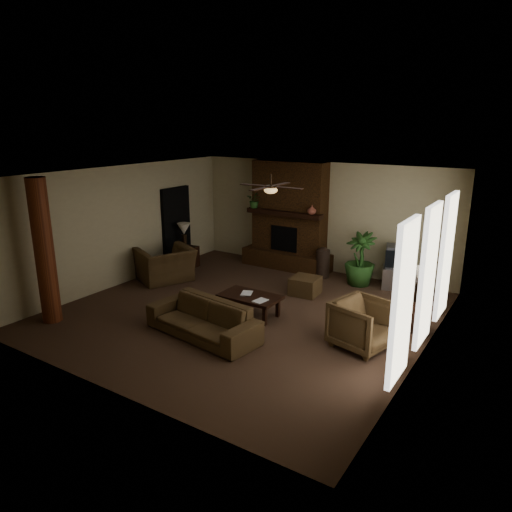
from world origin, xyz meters
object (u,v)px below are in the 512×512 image
Objects in this scene: armchair_right at (363,322)px; coffee_table at (250,298)px; floor_vase at (323,260)px; lamp_right at (420,278)px; log_column at (44,252)px; ottoman at (305,286)px; lamp_left at (184,231)px; sofa at (203,313)px; floor_plant at (359,270)px; side_table_right at (416,315)px; tv_stand at (401,278)px; armchair_left at (165,259)px; side_table_left at (187,257)px.

coffee_table is (-2.39, 0.12, -0.09)m from armchair_right.
lamp_right is (2.80, -1.86, 0.57)m from floor_vase.
ottoman is at bearing 48.76° from log_column.
ottoman is 3.74m from lamp_left.
sofa is at bearing -101.36° from ottoman.
armchair_right is 0.73× the size of floor_plant.
side_table_right is at bearing 20.82° from coffee_table.
ottoman is at bearing 168.66° from lamp_right.
log_column is 4.31× the size of lamp_right.
coffee_table is (3.12, 2.31, -1.03)m from log_column.
coffee_table is 0.94× the size of floor_plant.
sofa is at bearing -134.10° from tv_stand.
floor_vase reaches higher than floor_plant.
floor_vase is at bearing 98.38° from ottoman.
lamp_left reaches higher than tv_stand.
tv_stand is at bearing 16.36° from floor_plant.
log_column reaches higher than side_table_right.
floor_plant is (0.78, 1.29, 0.16)m from ottoman.
armchair_left reaches higher than armchair_right.
coffee_table is 2.00× the size of ottoman.
log_column reaches higher than lamp_right.
floor_vase is (0.39, 4.26, 0.00)m from sofa.
side_table_left is at bearing 177.63° from ottoman.
lamp_right reaches higher than armchair_right.
floor_vase is at bearing 145.96° from side_table_right.
side_table_right is (3.19, 2.37, -0.16)m from sofa.
lamp_left is (-3.27, 1.80, 0.63)m from coffee_table.
floor_plant is at bearing 68.63° from coffee_table.
sofa is 2.86× the size of floor_vase.
ottoman is 0.92× the size of lamp_right.
lamp_left is (-0.35, 1.11, 0.45)m from armchair_left.
side_table_left is (-3.03, 3.07, -0.16)m from sofa.
tv_stand is (5.20, 5.55, -1.15)m from log_column.
floor_vase is at bearing 19.18° from side_table_left.
ottoman is (-2.01, 1.80, -0.27)m from armchair_right.
coffee_table is 3.85m from tv_stand.
side_table_left is 6.30m from lamp_right.
armchair_right is 1.51m from lamp_right.
log_column is at bearing -87.93° from lamp_left.
armchair_left is 1.47× the size of tv_stand.
sofa is 4.28m from floor_vase.
lamp_right reaches higher than coffee_table.
log_column is 6.01m from armchair_right.
lamp_right reaches higher than armchair_left.
floor_plant is 4.63m from lamp_left.
lamp_right reaches higher than ottoman.
floor_plant is at bearing 135.13° from lamp_right.
tv_stand is at bearing 15.09° from lamp_left.
armchair_right reaches higher than side_table_right.
armchair_left is 2.28× the size of side_table_right.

